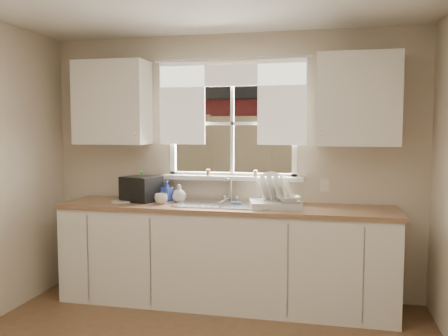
% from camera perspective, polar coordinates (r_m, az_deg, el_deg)
% --- Properties ---
extents(room_walls, '(3.62, 4.02, 2.50)m').
position_cam_1_polar(room_walls, '(2.59, -8.23, -3.36)').
color(room_walls, beige).
rests_on(room_walls, ground).
extents(window, '(1.38, 0.16, 1.06)m').
position_cam_1_polar(window, '(4.56, 0.95, 3.31)').
color(window, white).
rests_on(window, room_walls).
extents(curtains, '(1.50, 0.03, 0.81)m').
position_cam_1_polar(curtains, '(4.52, 0.83, 8.98)').
color(curtains, white).
rests_on(curtains, room_walls).
extents(base_cabinets, '(3.00, 0.62, 0.87)m').
position_cam_1_polar(base_cabinets, '(4.40, 0.09, -10.60)').
color(base_cabinets, white).
rests_on(base_cabinets, ground).
extents(countertop, '(3.04, 0.65, 0.04)m').
position_cam_1_polar(countertop, '(4.30, 0.09, -4.75)').
color(countertop, '#8D6746').
rests_on(countertop, base_cabinets).
extents(upper_cabinet_left, '(0.70, 0.33, 0.80)m').
position_cam_1_polar(upper_cabinet_left, '(4.77, -13.28, 7.63)').
color(upper_cabinet_left, white).
rests_on(upper_cabinet_left, room_walls).
extents(upper_cabinet_right, '(0.70, 0.33, 0.80)m').
position_cam_1_polar(upper_cabinet_right, '(4.30, 15.80, 7.90)').
color(upper_cabinet_right, white).
rests_on(upper_cabinet_right, room_walls).
extents(wall_outlet, '(0.08, 0.01, 0.12)m').
position_cam_1_polar(wall_outlet, '(4.48, 12.01, -2.02)').
color(wall_outlet, beige).
rests_on(wall_outlet, room_walls).
extents(sill_jars, '(0.50, 0.04, 0.06)m').
position_cam_1_polar(sill_jars, '(4.52, 0.92, -0.59)').
color(sill_jars, brown).
rests_on(sill_jars, window).
extents(backyard, '(20.00, 10.00, 6.13)m').
position_cam_1_polar(backyard, '(11.04, 10.92, 14.37)').
color(backyard, '#335421').
rests_on(backyard, ground).
extents(sink, '(0.88, 0.52, 0.40)m').
position_cam_1_polar(sink, '(4.34, 0.18, -5.36)').
color(sink, '#B7B7BC').
rests_on(sink, countertop).
extents(dish_rack, '(0.50, 0.42, 0.31)m').
position_cam_1_polar(dish_rack, '(4.19, 6.14, -3.67)').
color(dish_rack, silver).
rests_on(dish_rack, countertop).
extents(bowl, '(0.25, 0.25, 0.05)m').
position_cam_1_polar(bowl, '(4.13, 7.76, -3.73)').
color(bowl, white).
rests_on(bowl, dish_rack).
extents(soap_bottle_a, '(0.13, 0.13, 0.28)m').
position_cam_1_polar(soap_bottle_a, '(4.70, -9.83, -2.02)').
color(soap_bottle_a, green).
rests_on(soap_bottle_a, countertop).
extents(soap_bottle_b, '(0.11, 0.11, 0.19)m').
position_cam_1_polar(soap_bottle_b, '(4.57, -6.88, -2.74)').
color(soap_bottle_b, blue).
rests_on(soap_bottle_b, countertop).
extents(soap_bottle_c, '(0.14, 0.14, 0.17)m').
position_cam_1_polar(soap_bottle_c, '(4.49, -5.41, -3.04)').
color(soap_bottle_c, beige).
rests_on(soap_bottle_c, countertop).
extents(saucer, '(0.19, 0.19, 0.01)m').
position_cam_1_polar(saucer, '(4.58, -12.22, -3.95)').
color(saucer, beige).
rests_on(saucer, countertop).
extents(cup, '(0.14, 0.14, 0.09)m').
position_cam_1_polar(cup, '(4.40, -7.58, -3.69)').
color(cup, beige).
rests_on(cup, countertop).
extents(black_appliance, '(0.39, 0.37, 0.24)m').
position_cam_1_polar(black_appliance, '(4.60, -9.91, -2.47)').
color(black_appliance, black).
rests_on(black_appliance, countertop).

